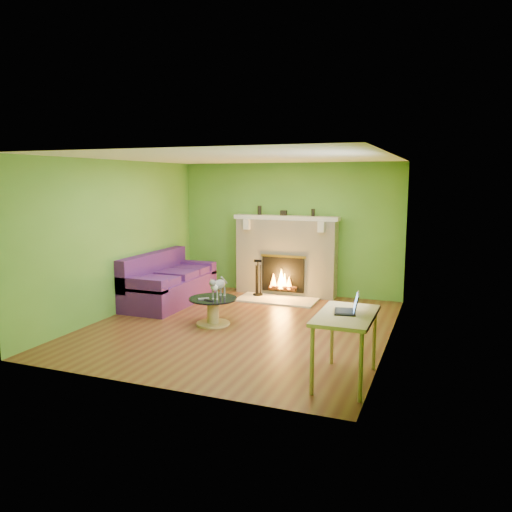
# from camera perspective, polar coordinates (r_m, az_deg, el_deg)

# --- Properties ---
(floor) EXTENTS (5.00, 5.00, 0.00)m
(floor) POSITION_cam_1_polar(r_m,az_deg,el_deg) (7.92, -1.78, -7.98)
(floor) COLOR #582B19
(floor) RESTS_ON ground
(ceiling) EXTENTS (5.00, 5.00, 0.00)m
(ceiling) POSITION_cam_1_polar(r_m,az_deg,el_deg) (7.59, -1.87, 11.17)
(ceiling) COLOR white
(ceiling) RESTS_ON wall_back
(wall_back) EXTENTS (5.00, 0.00, 5.00)m
(wall_back) POSITION_cam_1_polar(r_m,az_deg,el_deg) (9.98, 3.79, 3.11)
(wall_back) COLOR #518C2D
(wall_back) RESTS_ON floor
(wall_front) EXTENTS (5.00, 0.00, 5.00)m
(wall_front) POSITION_cam_1_polar(r_m,az_deg,el_deg) (5.46, -12.12, -1.78)
(wall_front) COLOR #518C2D
(wall_front) RESTS_ON floor
(wall_left) EXTENTS (0.00, 5.00, 5.00)m
(wall_left) POSITION_cam_1_polar(r_m,az_deg,el_deg) (8.77, -15.50, 2.02)
(wall_left) COLOR #518C2D
(wall_left) RESTS_ON floor
(wall_right) EXTENTS (0.00, 5.00, 5.00)m
(wall_right) POSITION_cam_1_polar(r_m,az_deg,el_deg) (7.09, 15.18, 0.50)
(wall_right) COLOR #518C2D
(wall_right) RESTS_ON floor
(window_frame) EXTENTS (0.00, 1.20, 1.20)m
(window_frame) POSITION_cam_1_polar(r_m,az_deg,el_deg) (6.17, 14.28, 1.69)
(window_frame) COLOR silver
(window_frame) RESTS_ON wall_right
(window_pane) EXTENTS (0.00, 1.06, 1.06)m
(window_pane) POSITION_cam_1_polar(r_m,az_deg,el_deg) (6.17, 14.21, 1.69)
(window_pane) COLOR white
(window_pane) RESTS_ON wall_right
(fireplace) EXTENTS (2.10, 0.46, 1.58)m
(fireplace) POSITION_cam_1_polar(r_m,az_deg,el_deg) (9.87, 3.44, -0.04)
(fireplace) COLOR beige
(fireplace) RESTS_ON floor
(hearth) EXTENTS (1.50, 0.75, 0.03)m
(hearth) POSITION_cam_1_polar(r_m,az_deg,el_deg) (9.54, 2.45, -4.98)
(hearth) COLOR beige
(hearth) RESTS_ON floor
(mantel) EXTENTS (2.10, 0.28, 0.08)m
(mantel) POSITION_cam_1_polar(r_m,az_deg,el_deg) (9.77, 3.45, 4.40)
(mantel) COLOR beige
(mantel) RESTS_ON fireplace
(sofa) EXTENTS (0.93, 2.07, 0.93)m
(sofa) POSITION_cam_1_polar(r_m,az_deg,el_deg) (9.43, -10.10, -3.13)
(sofa) COLOR #4B1961
(sofa) RESTS_ON floor
(coffee_table) EXTENTS (0.76, 0.76, 0.43)m
(coffee_table) POSITION_cam_1_polar(r_m,az_deg,el_deg) (7.96, -4.94, -6.08)
(coffee_table) COLOR tan
(coffee_table) RESTS_ON floor
(desk) EXTENTS (0.62, 1.07, 0.79)m
(desk) POSITION_cam_1_polar(r_m,az_deg,el_deg) (5.73, 10.22, -7.45)
(desk) COLOR tan
(desk) RESTS_ON floor
(cat) EXTENTS (0.20, 0.55, 0.34)m
(cat) POSITION_cam_1_polar(r_m,az_deg,el_deg) (7.88, -4.29, -3.57)
(cat) COLOR #5F5E63
(cat) RESTS_ON coffee_table
(remote_silver) EXTENTS (0.16, 0.14, 0.02)m
(remote_silver) POSITION_cam_1_polar(r_m,az_deg,el_deg) (7.85, -6.00, -4.86)
(remote_silver) COLOR gray
(remote_silver) RESTS_ON coffee_table
(remote_black) EXTENTS (0.17, 0.09, 0.02)m
(remote_black) POSITION_cam_1_polar(r_m,az_deg,el_deg) (7.74, -5.41, -5.04)
(remote_black) COLOR black
(remote_black) RESTS_ON coffee_table
(laptop) EXTENTS (0.32, 0.36, 0.23)m
(laptop) POSITION_cam_1_polar(r_m,az_deg,el_deg) (5.72, 10.18, -5.25)
(laptop) COLOR black
(laptop) RESTS_ON desk
(fire_tools) EXTENTS (0.19, 0.19, 0.71)m
(fire_tools) POSITION_cam_1_polar(r_m,az_deg,el_deg) (9.75, 0.22, -2.45)
(fire_tools) COLOR black
(fire_tools) RESTS_ON hearth
(mantel_vase_left) EXTENTS (0.08, 0.08, 0.18)m
(mantel_vase_left) POSITION_cam_1_polar(r_m,az_deg,el_deg) (9.97, 0.41, 5.25)
(mantel_vase_left) COLOR black
(mantel_vase_left) RESTS_ON mantel
(mantel_vase_right) EXTENTS (0.07, 0.07, 0.14)m
(mantel_vase_right) POSITION_cam_1_polar(r_m,az_deg,el_deg) (9.64, 6.54, 4.96)
(mantel_vase_right) COLOR black
(mantel_vase_right) RESTS_ON mantel
(mantel_box) EXTENTS (0.12, 0.08, 0.10)m
(mantel_box) POSITION_cam_1_polar(r_m,az_deg,el_deg) (9.81, 3.17, 4.95)
(mantel_box) COLOR black
(mantel_box) RESTS_ON mantel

